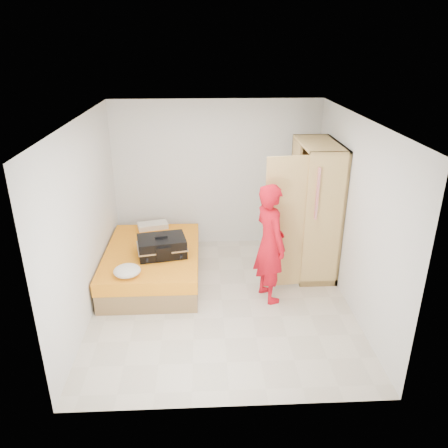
{
  "coord_description": "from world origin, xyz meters",
  "views": [
    {
      "loc": [
        -0.23,
        -5.41,
        3.5
      ],
      "look_at": [
        0.06,
        0.48,
        1.0
      ],
      "focal_mm": 35.0,
      "sensor_mm": 36.0,
      "label": 1
    }
  ],
  "objects_px": {
    "person": "(270,243)",
    "wardrobe": "(312,213)",
    "suitcase": "(162,246)",
    "round_cushion": "(127,271)",
    "bed": "(153,264)"
  },
  "relations": [
    {
      "from": "suitcase",
      "to": "round_cushion",
      "type": "xyz_separation_m",
      "value": [
        -0.43,
        -0.61,
        -0.07
      ]
    },
    {
      "from": "person",
      "to": "wardrobe",
      "type": "bearing_deg",
      "value": -64.44
    },
    {
      "from": "person",
      "to": "suitcase",
      "type": "xyz_separation_m",
      "value": [
        -1.55,
        0.46,
        -0.23
      ]
    },
    {
      "from": "bed",
      "to": "wardrobe",
      "type": "relative_size",
      "value": 0.96
    },
    {
      "from": "bed",
      "to": "suitcase",
      "type": "distance_m",
      "value": 0.46
    },
    {
      "from": "person",
      "to": "suitcase",
      "type": "distance_m",
      "value": 1.64
    },
    {
      "from": "suitcase",
      "to": "round_cushion",
      "type": "relative_size",
      "value": 2.15
    },
    {
      "from": "suitcase",
      "to": "wardrobe",
      "type": "bearing_deg",
      "value": -2.82
    },
    {
      "from": "bed",
      "to": "person",
      "type": "distance_m",
      "value": 1.94
    },
    {
      "from": "person",
      "to": "round_cushion",
      "type": "bearing_deg",
      "value": 74.05
    },
    {
      "from": "bed",
      "to": "suitcase",
      "type": "relative_size",
      "value": 2.52
    },
    {
      "from": "wardrobe",
      "to": "suitcase",
      "type": "relative_size",
      "value": 2.62
    },
    {
      "from": "round_cushion",
      "to": "wardrobe",
      "type": "bearing_deg",
      "value": 18.94
    },
    {
      "from": "person",
      "to": "suitcase",
      "type": "relative_size",
      "value": 2.17
    },
    {
      "from": "bed",
      "to": "wardrobe",
      "type": "xyz_separation_m",
      "value": [
        2.5,
        0.17,
        0.75
      ]
    }
  ]
}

